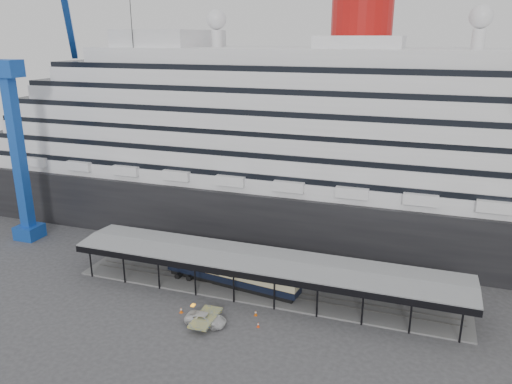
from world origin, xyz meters
TOP-DOWN VIEW (x-y plane):
  - ground at (0.00, 0.00)m, footprint 200.00×200.00m
  - cruise_ship at (0.05, 32.00)m, footprint 130.00×30.00m
  - platform_canopy at (0.00, 5.00)m, footprint 56.00×9.18m
  - crane_blue at (-45.11, 10.62)m, footprint 22.63×19.19m
  - port_truck at (-4.21, -5.40)m, footprint 5.28×2.47m
  - pullman_carriage at (-4.83, 5.00)m, footprint 21.02×5.45m
  - traffic_cone_left at (-8.43, -3.98)m, footprint 0.51×0.51m
  - traffic_cone_mid at (2.27, -3.88)m, footprint 0.46×0.46m
  - traffic_cone_right at (1.09, -1.42)m, footprint 0.43×0.43m

SIDE VIEW (x-z plane):
  - ground at x=0.00m, z-range 0.00..0.00m
  - traffic_cone_mid at x=2.27m, z-range 0.00..0.69m
  - traffic_cone_right at x=1.09m, z-range 0.00..0.79m
  - traffic_cone_left at x=-8.43m, z-range 0.00..0.82m
  - port_truck at x=-4.21m, z-range 0.00..1.46m
  - platform_canopy at x=0.00m, z-range -0.29..5.01m
  - pullman_carriage at x=-4.83m, z-range -7.73..12.73m
  - cruise_ship at x=0.05m, z-range -3.60..40.30m
  - crane_blue at x=-45.11m, z-range -3.84..43.76m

